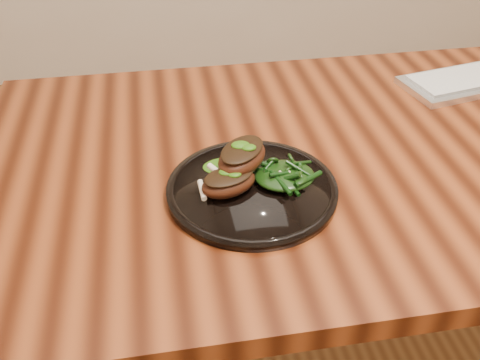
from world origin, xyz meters
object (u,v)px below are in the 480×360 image
(desk, at_px, (395,176))
(greens_heap, at_px, (285,172))
(plate, at_px, (252,189))
(lamb_chop_front, at_px, (228,182))

(desk, height_order, greens_heap, greens_heap)
(desk, distance_m, greens_heap, 0.30)
(plate, relative_size, greens_heap, 2.80)
(lamb_chop_front, height_order, greens_heap, lamb_chop_front)
(plate, distance_m, lamb_chop_front, 0.05)
(plate, xyz_separation_m, greens_heap, (0.06, 0.01, 0.02))
(greens_heap, bearing_deg, plate, -174.81)
(desk, relative_size, lamb_chop_front, 14.60)
(lamb_chop_front, xyz_separation_m, greens_heap, (0.10, 0.02, -0.00))
(plate, bearing_deg, greens_heap, 5.19)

